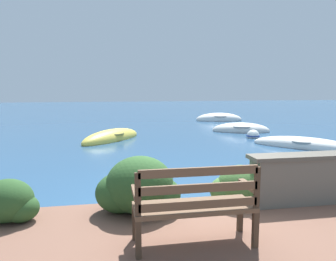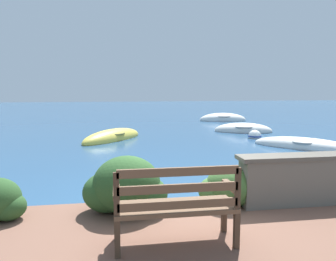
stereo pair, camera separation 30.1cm
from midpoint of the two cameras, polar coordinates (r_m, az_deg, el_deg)
name	(u,v)px [view 2 (the right image)]	position (r m, az deg, el deg)	size (l,w,h in m)	color
ground_plane	(179,211)	(5.37, 3.62, -13.87)	(80.00, 80.00, 0.00)	navy
park_bench	(176,204)	(3.65, 3.83, -12.61)	(1.35, 0.48, 0.93)	#433123
stone_wall	(317,178)	(5.53, 25.91, -7.48)	(2.47, 0.39, 0.75)	#666056
hedge_clump_left	(126,188)	(4.64, -5.53, -9.95)	(1.18, 0.85, 0.80)	#284C23
hedge_clump_centre	(228,188)	(5.03, 12.19, -9.75)	(0.87, 0.63, 0.59)	#426B33
rowboat_nearest	(304,146)	(11.55, 23.33, -2.57)	(2.99, 2.94, 0.60)	silver
rowboat_mid	(113,138)	(12.43, -8.95, -1.32)	(2.65, 2.98, 0.71)	#DBC64C
rowboat_far	(243,130)	(14.83, 13.52, 0.00)	(2.72, 1.87, 0.71)	silver
rowboat_outer	(223,120)	(19.40, 9.95, 1.86)	(2.82, 1.53, 0.81)	silver
mooring_buoy	(255,136)	(13.10, 15.49, -0.94)	(0.53, 0.53, 0.48)	white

